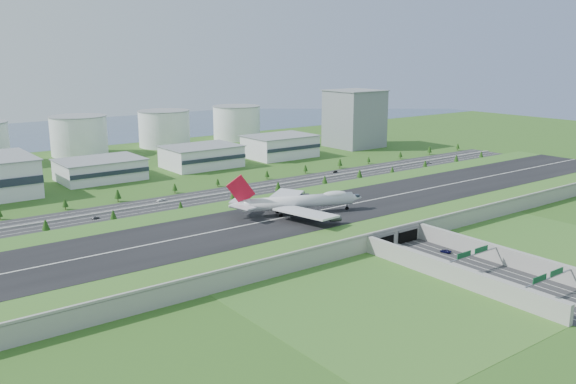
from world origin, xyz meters
TOP-DOWN VIEW (x-y plane):
  - ground at (0.00, 0.00)m, footprint 1200.00×1200.00m
  - airfield_deck at (0.00, -0.09)m, footprint 520.00×100.00m
  - underpass_road at (0.00, -99.42)m, footprint 38.80×120.40m
  - sign_gantry_near at (0.00, -95.04)m, footprint 38.70×0.70m
  - sign_gantry_far at (0.00, -130.04)m, footprint 38.70×0.70m
  - north_expressway at (0.00, 95.00)m, footprint 560.00×36.00m
  - tree_row at (10.19, 92.36)m, footprint 510.48×48.49m
  - hangar_mid_a at (-60.00, 190.00)m, footprint 58.00×42.00m
  - hangar_mid_b at (25.00, 190.00)m, footprint 58.00×42.00m
  - hangar_mid_c at (105.00, 190.00)m, footprint 58.00×42.00m
  - office_tower at (200.00, 195.00)m, footprint 46.00×46.00m
  - fuel_tank_b at (-35.00, 310.00)m, footprint 50.00×50.00m
  - fuel_tank_c at (50.00, 310.00)m, footprint 50.00×50.00m
  - fuel_tank_d at (135.00, 310.00)m, footprint 50.00×50.00m
  - bay_water at (0.00, 480.00)m, footprint 1200.00×260.00m
  - boeing_747 at (-20.62, 2.29)m, footprint 72.92×67.70m
  - car_0 at (-7.44, -92.85)m, footprint 2.05×4.99m
  - car_1 at (-8.40, -114.04)m, footprint 1.77×4.52m
  - car_2 at (10.32, -72.63)m, footprint 3.72×5.79m
  - car_4 at (-101.70, 85.46)m, footprint 4.92×3.16m
  - car_5 at (96.54, 104.98)m, footprint 4.90×3.20m
  - car_6 at (184.18, 85.74)m, footprint 6.19×4.17m
  - car_7 at (-53.62, 101.51)m, footprint 5.82×2.57m

SIDE VIEW (x-z plane):
  - ground at x=0.00m, z-range 0.00..0.00m
  - bay_water at x=0.00m, z-range 0.00..0.06m
  - north_expressway at x=0.00m, z-range 0.00..0.12m
  - car_1 at x=-8.40m, z-range 0.12..1.59m
  - car_2 at x=10.32m, z-range 0.12..1.60m
  - car_5 at x=96.54m, z-range 0.12..1.65m
  - car_4 at x=-101.70m, z-range 0.12..1.68m
  - car_6 at x=184.18m, z-range 0.12..1.70m
  - car_7 at x=-53.62m, z-range 0.12..1.78m
  - car_0 at x=-7.44m, z-range 0.12..1.81m
  - underpass_road at x=0.00m, z-range -0.57..7.43m
  - airfield_deck at x=0.00m, z-range -0.48..8.72m
  - tree_row at x=10.19m, z-range 0.41..8.59m
  - sign_gantry_near at x=0.00m, z-range 2.05..11.85m
  - sign_gantry_far at x=0.00m, z-range 2.05..11.85m
  - hangar_mid_a at x=-60.00m, z-range 0.00..15.00m
  - hangar_mid_b at x=25.00m, z-range 0.00..17.00m
  - hangar_mid_c at x=105.00m, z-range 0.00..19.00m
  - boeing_747 at x=-20.62m, z-range 2.87..26.43m
  - fuel_tank_b at x=-35.00m, z-range 0.00..35.00m
  - fuel_tank_c at x=50.00m, z-range 0.00..35.00m
  - fuel_tank_d at x=135.00m, z-range 0.00..35.00m
  - office_tower at x=200.00m, z-range 0.00..55.00m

